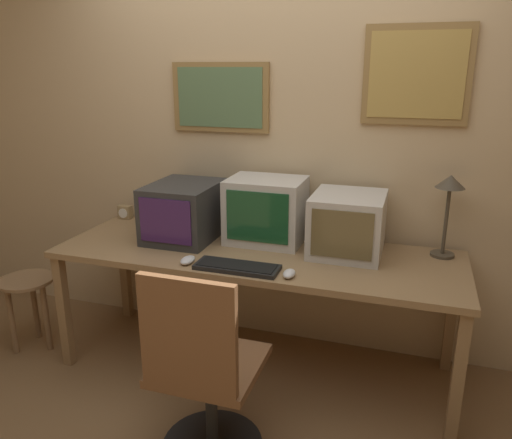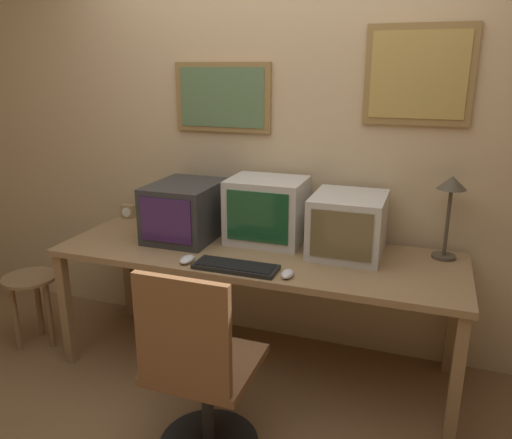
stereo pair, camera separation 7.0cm
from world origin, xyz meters
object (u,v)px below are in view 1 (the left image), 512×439
at_px(keyboard_main, 237,267).
at_px(desk_clock, 125,212).
at_px(monitor_right, 348,224).
at_px(monitor_center, 266,210).
at_px(office_chair, 204,381).
at_px(desk_lamp, 449,194).
at_px(mouse_far_corner, 188,260).
at_px(side_stool, 28,296).
at_px(mouse_near_keyboard, 289,274).
at_px(monitor_left, 184,211).

xyz_separation_m(keyboard_main, desk_clock, (-1.04, 0.60, 0.03)).
distance_m(monitor_right, desk_clock, 1.55).
relative_size(monitor_center, office_chair, 0.46).
distance_m(desk_lamp, office_chair, 1.58).
bearing_deg(mouse_far_corner, side_stool, 177.92).
height_order(keyboard_main, office_chair, office_chair).
bearing_deg(monitor_center, mouse_far_corner, -121.83).
xyz_separation_m(monitor_center, keyboard_main, (-0.01, -0.46, -0.18)).
xyz_separation_m(mouse_far_corner, desk_clock, (-0.76, 0.60, 0.03)).
xyz_separation_m(keyboard_main, side_stool, (-1.42, 0.04, -0.39)).
distance_m(keyboard_main, side_stool, 1.47).
bearing_deg(mouse_near_keyboard, monitor_center, 119.36).
distance_m(monitor_center, keyboard_main, 0.50).
bearing_deg(desk_clock, mouse_near_keyboard, -24.98).
relative_size(monitor_left, monitor_center, 1.11).
relative_size(office_chair, side_stool, 2.03).
distance_m(mouse_far_corner, desk_clock, 0.97).
bearing_deg(keyboard_main, monitor_center, 88.52).
bearing_deg(keyboard_main, side_stool, 178.47).
distance_m(mouse_near_keyboard, office_chair, 0.65).
xyz_separation_m(monitor_center, office_chair, (0.02, -0.97, -0.52)).
bearing_deg(office_chair, monitor_center, 90.92).
xyz_separation_m(monitor_left, keyboard_main, (0.47, -0.37, -0.16)).
relative_size(desk_clock, office_chair, 0.10).
height_order(desk_lamp, side_stool, desk_lamp).
relative_size(monitor_right, desk_lamp, 0.96).
distance_m(mouse_near_keyboard, side_stool, 1.75).
bearing_deg(monitor_left, mouse_near_keyboard, -26.97).
height_order(monitor_left, mouse_far_corner, monitor_left).
bearing_deg(office_chair, mouse_near_keyboard, 62.78).
bearing_deg(monitor_center, mouse_near_keyboard, -60.64).
bearing_deg(monitor_left, monitor_center, 10.94).
height_order(desk_clock, office_chair, office_chair).
relative_size(monitor_right, keyboard_main, 0.99).
bearing_deg(office_chair, keyboard_main, 93.11).
distance_m(keyboard_main, desk_clock, 1.20).
bearing_deg(monitor_left, desk_lamp, 6.08).
relative_size(keyboard_main, side_stool, 0.93).
xyz_separation_m(monitor_center, mouse_near_keyboard, (0.27, -0.48, -0.17)).
height_order(monitor_right, desk_clock, monitor_right).
bearing_deg(keyboard_main, mouse_near_keyboard, -2.87).
bearing_deg(desk_clock, monitor_center, -7.42).
height_order(monitor_left, monitor_right, monitor_left).
bearing_deg(monitor_center, desk_lamp, 3.68).
bearing_deg(office_chair, mouse_far_corner, 121.28).
bearing_deg(desk_clock, monitor_right, -6.64).
distance_m(monitor_right, desk_lamp, 0.56).
relative_size(keyboard_main, mouse_far_corner, 3.81).
relative_size(mouse_near_keyboard, mouse_far_corner, 0.89).
distance_m(keyboard_main, desk_lamp, 1.19).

